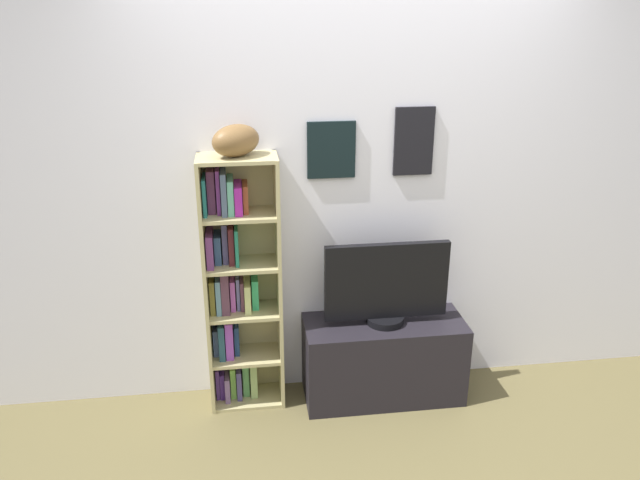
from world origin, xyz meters
The scene contains 5 objects.
back_wall centered at (0.00, 1.13, 1.29)m, with size 4.80×0.08×2.57m.
bookshelf centered at (-0.67, 1.00, 0.73)m, with size 0.43×0.26×1.50m.
football centered at (-0.64, 0.97, 1.59)m, with size 0.27×0.17×0.17m, color brown.
tv_stand centered at (0.18, 0.90, 0.25)m, with size 0.94×0.39×0.50m.
television centered at (0.18, 0.90, 0.74)m, with size 0.72×0.22×0.49m.
Camera 1 is at (-0.63, -2.26, 2.28)m, focal length 35.21 mm.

